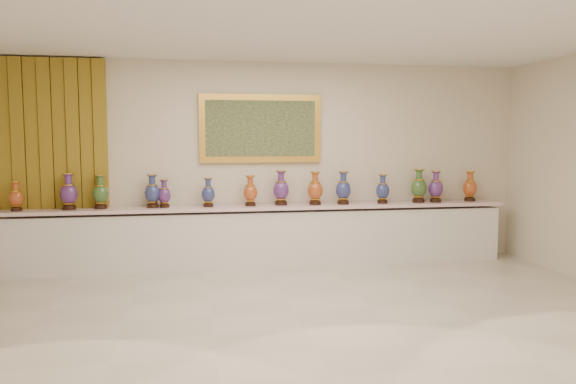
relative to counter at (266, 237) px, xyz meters
name	(u,v)px	position (x,y,z in m)	size (l,w,h in m)	color
ground	(294,312)	(0.00, -2.27, -0.44)	(8.00, 8.00, 0.00)	beige
room	(84,159)	(-2.55, 0.17, 1.15)	(8.00, 8.00, 8.00)	beige
counter	(266,237)	(0.00, 0.00, 0.00)	(7.28, 0.48, 0.90)	white
vase_0	(16,198)	(-3.39, -0.06, 0.65)	(0.22, 0.22, 0.40)	black
vase_1	(69,193)	(-2.72, -0.03, 0.69)	(0.26, 0.26, 0.51)	black
vase_2	(101,193)	(-2.31, 0.01, 0.68)	(0.24, 0.24, 0.48)	black
vase_3	(152,193)	(-1.61, 0.01, 0.68)	(0.29, 0.29, 0.47)	black
vase_4	(164,195)	(-1.45, 0.01, 0.64)	(0.24, 0.24, 0.40)	black
vase_5	(208,194)	(-0.83, -0.02, 0.65)	(0.23, 0.23, 0.42)	black
vase_6	(250,192)	(-0.22, -0.03, 0.66)	(0.26, 0.26, 0.44)	black
vase_7	(281,189)	(0.23, 0.01, 0.69)	(0.24, 0.24, 0.51)	black
vase_8	(315,190)	(0.73, -0.05, 0.68)	(0.30, 0.30, 0.49)	black
vase_9	(343,189)	(1.16, -0.06, 0.68)	(0.29, 0.29, 0.49)	black
vase_10	(383,190)	(1.77, -0.06, 0.66)	(0.21, 0.21, 0.44)	black
vase_11	(419,187)	(2.36, -0.03, 0.69)	(0.30, 0.30, 0.51)	black
vase_12	(436,188)	(2.63, -0.05, 0.68)	(0.29, 0.29, 0.48)	black
vase_13	(470,188)	(3.23, 0.01, 0.67)	(0.22, 0.22, 0.47)	black
label_card	(172,208)	(-1.34, -0.14, 0.47)	(0.10, 0.06, 0.00)	white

